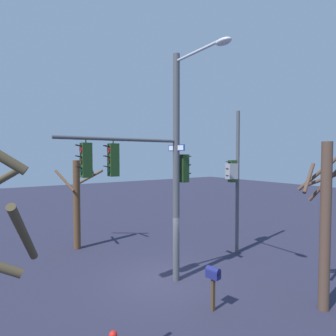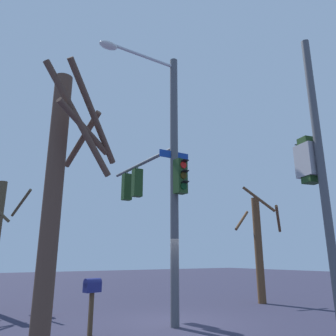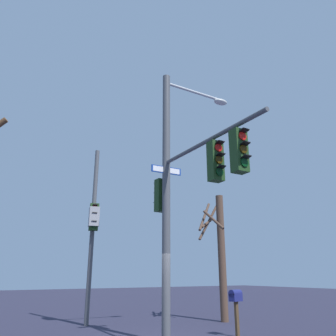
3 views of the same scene
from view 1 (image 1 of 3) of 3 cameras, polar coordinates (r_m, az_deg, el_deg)
name	(u,v)px [view 1 (image 1 of 3)]	position (r m, az deg, el deg)	size (l,w,h in m)	color
ground_plane	(161,280)	(12.05, -1.38, -21.59)	(80.00, 80.00, 0.00)	#2A2A3E
main_signal_pole_assembly	(161,159)	(10.45, -1.40, 1.87)	(3.35, 5.23, 8.80)	#4C4F54
secondary_pole_assembly	(234,176)	(14.64, 13.21, -1.61)	(0.51, 0.73, 7.16)	#4C4F54
mailbox	(213,276)	(9.68, 9.06, -20.69)	(0.48, 0.32, 1.41)	#4C3823
bare_tree_behind_pole	(77,201)	(15.75, -17.76, -6.30)	(2.42, 2.43, 5.10)	brown
bare_tree_corner	(325,219)	(10.42, 29.02, -8.98)	(1.66, 1.77, 5.36)	brown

